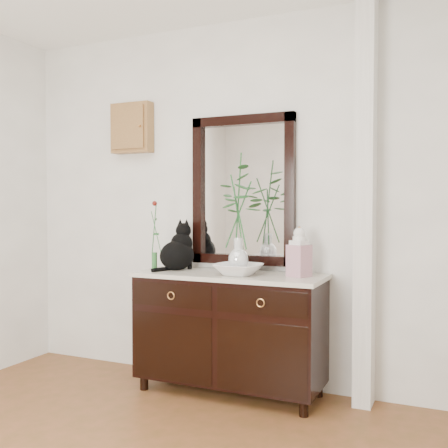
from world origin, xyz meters
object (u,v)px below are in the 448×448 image
at_px(sideboard, 230,326).
at_px(ginger_jar, 299,251).
at_px(lotus_bowl, 238,269).
at_px(cat, 177,246).

relative_size(sideboard, ginger_jar, 3.92).
relative_size(sideboard, lotus_bowl, 4.16).
xyz_separation_m(cat, ginger_jar, (0.93, 0.00, -0.01)).
bearing_deg(lotus_bowl, cat, 169.68).
relative_size(sideboard, cat, 3.75).
bearing_deg(cat, lotus_bowl, 5.76).
relative_size(cat, lotus_bowl, 1.11).
bearing_deg(cat, sideboard, 11.51).
xyz_separation_m(sideboard, cat, (-0.44, 0.04, 0.55)).
xyz_separation_m(sideboard, ginger_jar, (0.49, 0.04, 0.55)).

